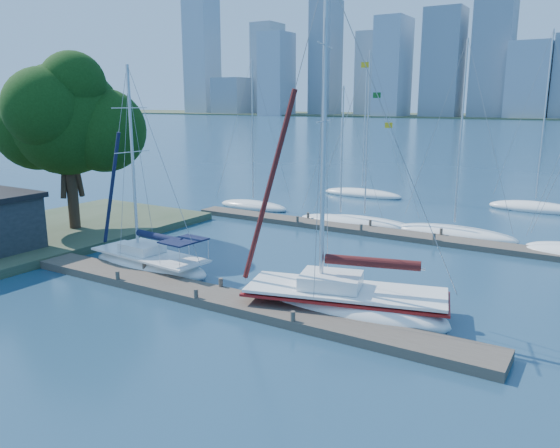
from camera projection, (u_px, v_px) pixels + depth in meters
The scene contains 13 objects.
ground at pixel (209, 300), 25.16m from camera, with size 700.00×700.00×0.00m, color navy.
near_dock at pixel (209, 296), 25.12m from camera, with size 26.00×2.00×0.40m, color #4A4136.
far_dock at pixel (379, 232), 37.39m from camera, with size 30.00×1.80×0.36m, color #4A4136.
shore at pixel (37, 235), 36.28m from camera, with size 12.00×22.00×0.50m, color #38472D.
tree at pixel (66, 117), 35.62m from camera, with size 9.56×8.68×12.06m.
sailboat_navy at pixel (149, 254), 29.49m from camera, with size 7.88×3.19×11.35m.
sailboat_maroon at pixel (345, 289), 23.48m from camera, with size 9.63×5.28×14.61m.
bg_boat_0 at pixel (253, 205), 46.61m from camera, with size 6.89×3.86×12.66m.
bg_boat_1 at pixel (340, 221), 40.55m from camera, with size 6.62×2.03×10.34m.
bg_boat_2 at pixel (364, 223), 40.10m from camera, with size 8.08×3.55×12.72m.
bg_boat_3 at pixel (454, 233), 36.72m from camera, with size 8.56×4.92×13.18m.
bg_boat_6 at pixel (363, 194), 52.60m from camera, with size 8.15×5.03×13.04m.
bg_boat_7 at pixel (535, 207), 45.53m from camera, with size 7.68×4.10×14.85m.
Camera 1 is at (15.24, -18.53, 8.98)m, focal length 35.00 mm.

